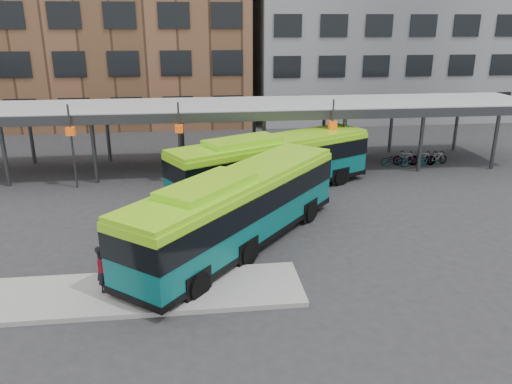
% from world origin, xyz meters
% --- Properties ---
extents(ground, '(120.00, 120.00, 0.00)m').
position_xyz_m(ground, '(0.00, 0.00, 0.00)').
color(ground, '#28282B').
rests_on(ground, ground).
extents(boarding_island, '(14.00, 3.00, 0.18)m').
position_xyz_m(boarding_island, '(-5.50, -3.00, 0.09)').
color(boarding_island, gray).
rests_on(boarding_island, ground).
extents(canopy, '(40.00, 6.53, 4.80)m').
position_xyz_m(canopy, '(-0.06, 12.87, 3.91)').
color(canopy, '#999B9E').
rests_on(canopy, ground).
extents(building_brick, '(26.00, 14.00, 22.00)m').
position_xyz_m(building_brick, '(-10.00, 32.00, 11.00)').
color(building_brick, brown).
rests_on(building_brick, ground).
extents(building_grey, '(24.00, 14.00, 20.00)m').
position_xyz_m(building_grey, '(16.00, 32.00, 10.00)').
color(building_grey, slate).
rests_on(building_grey, ground).
extents(bus_front, '(9.91, 11.22, 3.41)m').
position_xyz_m(bus_front, '(-0.42, 0.57, 1.78)').
color(bus_front, '#085958').
rests_on(bus_front, ground).
extents(bus_rear, '(11.88, 7.93, 3.33)m').
position_xyz_m(bus_rear, '(2.08, 7.50, 1.73)').
color(bus_rear, '#085958').
rests_on(bus_rear, ground).
extents(pedestrian, '(0.42, 0.65, 1.69)m').
position_xyz_m(pedestrian, '(-5.41, -2.86, 1.04)').
color(pedestrian, black).
rests_on(pedestrian, boarding_island).
extents(bike_rack, '(4.73, 1.03, 0.99)m').
position_xyz_m(bike_rack, '(12.42, 11.84, 0.46)').
color(bike_rack, slate).
rests_on(bike_rack, ground).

